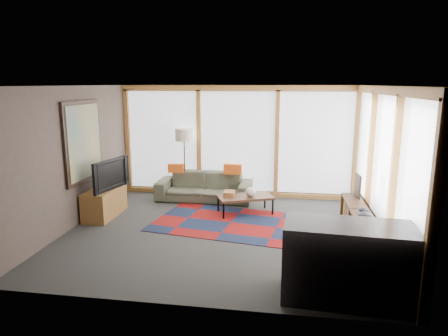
% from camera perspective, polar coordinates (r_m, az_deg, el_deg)
% --- Properties ---
extents(ground, '(5.50, 5.50, 0.00)m').
position_cam_1_polar(ground, '(7.34, -0.48, -9.08)').
color(ground, '#292927').
rests_on(ground, ground).
extents(room_envelope, '(5.52, 5.02, 2.62)m').
position_cam_1_polar(room_envelope, '(7.43, 3.97, 3.46)').
color(room_envelope, '#3F342D').
rests_on(room_envelope, ground).
extents(rug, '(3.14, 2.29, 0.01)m').
position_cam_1_polar(rug, '(7.77, 0.98, -7.81)').
color(rug, maroon).
rests_on(rug, ground).
extents(sofa, '(2.17, 0.87, 0.63)m').
position_cam_1_polar(sofa, '(9.19, -2.82, -2.66)').
color(sofa, '#393B2D').
rests_on(sofa, ground).
extents(pillow_left, '(0.38, 0.16, 0.20)m').
position_cam_1_polar(pillow_left, '(9.22, -6.88, -0.02)').
color(pillow_left, '#D45316').
rests_on(pillow_left, sofa).
extents(pillow_right, '(0.41, 0.14, 0.22)m').
position_cam_1_polar(pillow_right, '(9.00, 1.27, -0.15)').
color(pillow_right, '#D45316').
rests_on(pillow_right, sofa).
extents(floor_lamp, '(0.41, 0.41, 1.63)m').
position_cam_1_polar(floor_lamp, '(9.35, -5.65, 0.69)').
color(floor_lamp, '#2E2316').
rests_on(floor_lamp, ground).
extents(coffee_table, '(1.24, 0.94, 0.37)m').
position_cam_1_polar(coffee_table, '(8.28, 3.04, -5.25)').
color(coffee_table, '#332215').
rests_on(coffee_table, ground).
extents(book_stack, '(0.22, 0.28, 0.09)m').
position_cam_1_polar(book_stack, '(8.24, 0.75, -3.65)').
color(book_stack, brown).
rests_on(book_stack, coffee_table).
extents(vase, '(0.24, 0.24, 0.19)m').
position_cam_1_polar(vase, '(8.19, 3.84, -3.43)').
color(vase, beige).
rests_on(vase, coffee_table).
extents(bookshelf, '(0.37, 2.05, 0.51)m').
position_cam_1_polar(bookshelf, '(7.41, 18.74, -7.42)').
color(bookshelf, '#332215').
rests_on(bookshelf, ground).
extents(bowl_a, '(0.22, 0.22, 0.11)m').
position_cam_1_polar(bowl_a, '(6.82, 19.50, -6.40)').
color(bowl_a, black).
rests_on(bowl_a, bookshelf).
extents(bowl_b, '(0.19, 0.19, 0.09)m').
position_cam_1_polar(bowl_b, '(7.14, 19.32, -5.67)').
color(bowl_b, black).
rests_on(bowl_b, bookshelf).
extents(shelf_picture, '(0.07, 0.34, 0.44)m').
position_cam_1_polar(shelf_picture, '(7.99, 18.55, -2.43)').
color(shelf_picture, black).
rests_on(shelf_picture, bookshelf).
extents(tv_console, '(0.48, 1.15, 0.57)m').
position_cam_1_polar(tv_console, '(8.44, -16.66, -4.70)').
color(tv_console, brown).
rests_on(tv_console, ground).
extents(television, '(0.38, 1.06, 0.61)m').
position_cam_1_polar(television, '(8.24, -16.36, -0.83)').
color(television, black).
rests_on(television, tv_console).
extents(bar_counter, '(1.59, 0.82, 0.98)m').
position_cam_1_polar(bar_counter, '(5.25, 17.17, -12.77)').
color(bar_counter, black).
rests_on(bar_counter, ground).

